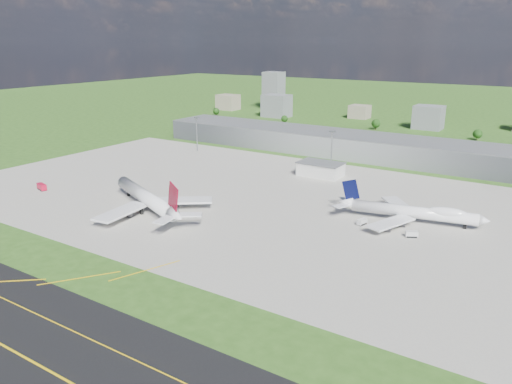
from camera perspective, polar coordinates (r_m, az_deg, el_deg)
The scene contains 21 objects.
ground at distance 359.23m, azimuth 9.41°, elevation 3.80°, with size 1400.00×1400.00×0.00m, color #2E561A.
apron at distance 260.18m, azimuth 1.60°, elevation -1.01°, with size 360.00×190.00×0.08m, color #9A968C.
terminal at distance 371.19m, azimuth 10.40°, elevation 5.36°, with size 300.00×42.00×15.00m, color gray.
ops_building at distance 309.97m, azimuth 7.39°, elevation 2.56°, with size 26.00×16.00×8.00m, color silver.
mast_west at distance 378.01m, azimuth -6.80°, elevation 7.30°, with size 3.50×2.00×25.90m.
mast_center at distance 320.26m, azimuth 8.66°, elevation 5.49°, with size 3.50×2.00×25.90m.
airliner_red_twin at distance 249.52m, azimuth -12.25°, elevation -0.81°, with size 74.40×56.11×21.57m.
airliner_blue_quad at distance 239.25m, azimuth 17.52°, elevation -2.21°, with size 67.12×52.03×17.60m.
fire_truck at distance 303.09m, azimuth -23.28°, elevation 0.52°, with size 8.28×4.92×3.46m.
tug_yellow at distance 247.54m, azimuth -9.58°, elevation -1.97°, with size 4.10×3.91×1.80m.
van_white_near at distance 231.41m, azimuth 12.01°, elevation -3.37°, with size 3.43×5.54×2.61m.
van_white_far at distance 222.35m, azimuth 17.36°, elevation -4.64°, with size 5.66×4.47×2.63m.
bldg_far_w at distance 612.57m, azimuth -3.22°, elevation 10.22°, with size 24.00×20.00×18.00m, color gray.
bldg_w at distance 551.93m, azimuth 2.37°, elevation 9.81°, with size 28.00×22.00×24.00m, color slate.
bldg_cw at distance 553.66m, azimuth 11.75°, elevation 8.98°, with size 20.00×18.00×14.00m, color gray.
bldg_c at distance 500.83m, azimuth 19.10°, elevation 8.06°, with size 26.00×20.00×22.00m, color slate.
bldg_tall_w at distance 622.44m, azimuth 2.02°, elevation 11.54°, with size 22.00×20.00×44.00m, color slate.
tree_far_w at distance 561.42m, azimuth -4.57°, elevation 9.19°, with size 7.20×7.20×8.80m.
tree_w at distance 507.98m, azimuth 3.27°, elevation 8.37°, with size 6.75×6.75×8.25m.
tree_c at distance 484.39m, azimuth 13.54°, elevation 7.63°, with size 8.10×8.10×9.90m.
tree_e at distance 458.03m, azimuth 24.00°, elevation 6.09°, with size 7.65×7.65×9.35m.
Camera 1 is at (138.32, -171.74, 80.01)m, focal length 35.00 mm.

